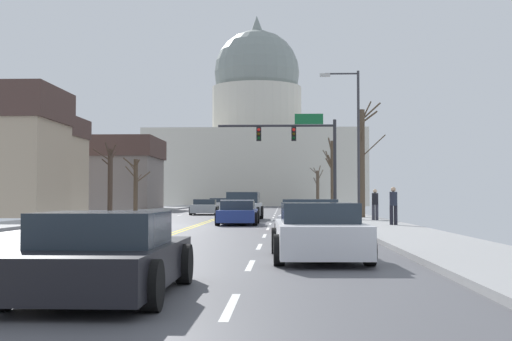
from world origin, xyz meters
TOP-DOWN VIEW (x-y plane):
  - ground at (0.00, -0.00)m, footprint 20.00×180.00m
  - signal_gantry at (5.39, 12.82)m, footprint 7.91×0.41m
  - street_lamp_right at (7.93, 3.91)m, footprint 2.13×0.24m
  - capitol_building at (0.00, 74.16)m, footprint 32.52×20.58m
  - pickup_truck_near_00 at (1.71, 8.04)m, footprint 2.46×5.80m
  - sedan_near_01 at (1.92, 1.05)m, footprint 2.03×4.38m
  - sedan_near_02 at (5.17, -5.25)m, footprint 1.97×4.46m
  - sedan_near_03 at (5.00, -11.73)m, footprint 2.18×4.27m
  - sedan_near_04 at (4.95, -17.53)m, footprint 2.16×4.72m
  - sedan_near_05 at (1.64, -23.25)m, footprint 2.10×4.29m
  - sedan_oncoming_00 at (-1.87, 19.50)m, footprint 2.22×4.56m
  - sedan_oncoming_01 at (-1.98, 32.52)m, footprint 2.19×4.30m
  - flank_building_01 at (-17.34, 24.21)m, footprint 8.34×8.00m
  - flank_building_02 at (-16.16, 38.91)m, footprint 14.31×9.62m
  - bare_tree_00 at (8.92, 8.50)m, footprint 1.55×1.77m
  - bare_tree_01 at (-8.52, 16.73)m, footprint 2.11×2.19m
  - bare_tree_02 at (7.78, 18.45)m, footprint 0.86×2.07m
  - bare_tree_03 at (-8.04, 23.27)m, footprint 2.05×2.60m
  - bare_tree_04 at (8.09, 45.50)m, footprint 1.62×2.49m
  - pedestrian_00 at (9.04, 3.76)m, footprint 0.35×0.34m
  - pedestrian_01 at (9.05, -2.29)m, footprint 0.35×0.34m

SIDE VIEW (x-z plane):
  - ground at x=0.00m, z-range -0.08..0.12m
  - sedan_near_05 at x=1.64m, z-range -0.05..1.14m
  - sedan_near_01 at x=1.92m, z-range -0.04..1.14m
  - sedan_near_02 at x=5.17m, z-range -0.03..1.14m
  - sedan_oncoming_00 at x=-1.87m, z-range -0.03..1.14m
  - sedan_oncoming_01 at x=-1.98m, z-range -0.03..1.20m
  - sedan_near_04 at x=4.95m, z-range -0.04..1.22m
  - sedan_near_03 at x=5.00m, z-range -0.05..1.27m
  - pickup_truck_near_00 at x=1.71m, z-range -0.09..1.57m
  - pedestrian_00 at x=9.04m, z-range 0.23..1.88m
  - pedestrian_01 at x=9.05m, z-range 0.23..1.91m
  - bare_tree_04 at x=8.09m, z-range 0.01..4.86m
  - bare_tree_03 at x=-8.04m, z-range 0.24..4.73m
  - bare_tree_01 at x=-8.52m, z-range 0.13..5.25m
  - bare_tree_02 at x=7.78m, z-range 0.29..5.88m
  - bare_tree_00 at x=8.92m, z-range 0.04..7.10m
  - flank_building_02 at x=-16.16m, z-range 0.06..7.61m
  - flank_building_01 at x=-17.34m, z-range 0.05..8.19m
  - street_lamp_right at x=7.93m, z-range 0.85..8.87m
  - signal_gantry at x=5.39m, z-range 1.56..8.35m
  - capitol_building at x=0.00m, z-range -4.96..24.95m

